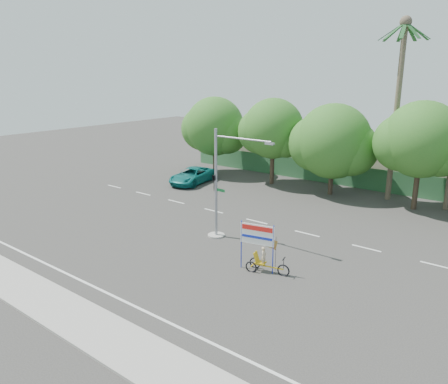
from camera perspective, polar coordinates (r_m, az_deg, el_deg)
The scene contains 12 objects.
ground at distance 24.32m, azimuth -2.39°, elevation -9.74°, with size 120.00×120.00×0.00m, color #33302D.
sidewalk_near at distance 19.90m, azimuth -17.12°, elevation -16.43°, with size 50.00×2.40×0.12m, color gray.
fence at distance 41.87m, azimuth 17.00°, elevation 1.86°, with size 38.00×0.08×2.00m, color #336B3D.
building_left at distance 49.86m, azimuth 8.25°, elevation 5.64°, with size 12.00×8.00×4.00m, color #BBB195.
tree_far_left at distance 45.19m, azimuth -1.27°, elevation 8.33°, with size 7.14×6.00×7.96m.
tree_left at distance 41.11m, azimuth 6.39°, elevation 7.95°, with size 6.66×5.60×8.07m.
tree_center at distance 38.43m, azimuth 14.02°, elevation 6.18°, with size 7.62×6.40×7.85m.
tree_right at distance 36.08m, azimuth 24.31°, elevation 5.94°, with size 6.90×5.80×8.36m.
palm_short at distance 37.83m, azimuth 21.84°, elevation 12.12°, with size 3.73×3.79×14.45m.
traffic_signal at distance 27.51m, azimuth -0.58°, elevation -0.22°, with size 4.72×1.10×7.00m.
trike_billboard at distance 23.42m, azimuth 4.92°, elevation -7.84°, with size 2.75×0.97×2.75m.
pickup_truck at distance 41.83m, azimuth -4.18°, elevation 2.14°, with size 2.50×5.42×1.51m, color #10706B.
Camera 1 is at (14.33, -16.72, 10.33)m, focal length 35.00 mm.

